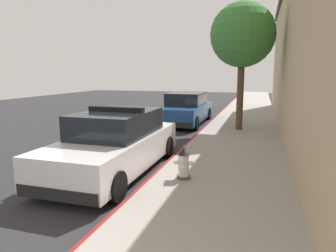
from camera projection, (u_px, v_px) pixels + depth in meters
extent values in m
cube|color=#2B2B2D|center=(89.00, 137.00, 12.56)|extent=(33.86, 60.00, 0.20)
cube|color=#9E9991|center=(236.00, 143.00, 10.79)|extent=(3.11, 60.00, 0.14)
cube|color=maroon|center=(193.00, 140.00, 11.25)|extent=(0.08, 60.00, 0.14)
cube|color=black|center=(320.00, 15.00, 4.77)|extent=(0.06, 1.30, 1.10)
cube|color=black|center=(287.00, 48.00, 11.05)|extent=(0.06, 1.30, 1.10)
cube|color=black|center=(278.00, 57.00, 17.33)|extent=(0.06, 1.30, 1.10)
cube|color=white|center=(116.00, 150.00, 7.73)|extent=(1.84, 4.80, 0.76)
cube|color=black|center=(117.00, 123.00, 7.76)|extent=(1.64, 2.50, 0.60)
cube|color=black|center=(58.00, 194.00, 5.57)|extent=(1.76, 0.16, 0.24)
cube|color=black|center=(148.00, 141.00, 9.98)|extent=(1.76, 0.16, 0.24)
cylinder|color=black|center=(116.00, 143.00, 9.63)|extent=(0.22, 0.64, 0.64)
cylinder|color=black|center=(167.00, 147.00, 9.13)|extent=(0.22, 0.64, 0.64)
cylinder|color=black|center=(43.00, 178.00, 6.43)|extent=(0.22, 0.64, 0.64)
cylinder|color=black|center=(116.00, 187.00, 5.93)|extent=(0.22, 0.64, 0.64)
cube|color=black|center=(116.00, 109.00, 7.65)|extent=(1.48, 0.20, 0.12)
cube|color=red|center=(104.00, 109.00, 7.75)|extent=(0.44, 0.18, 0.11)
cube|color=#1E33E0|center=(129.00, 110.00, 7.54)|extent=(0.44, 0.18, 0.11)
cube|color=navy|center=(186.00, 112.00, 15.22)|extent=(1.84, 4.80, 0.76)
cube|color=black|center=(187.00, 98.00, 15.25)|extent=(1.64, 2.50, 0.60)
cube|color=black|center=(173.00, 125.00, 13.06)|extent=(1.76, 0.16, 0.24)
cube|color=black|center=(196.00, 112.00, 17.47)|extent=(1.76, 0.16, 0.24)
cylinder|color=black|center=(178.00, 112.00, 17.12)|extent=(0.22, 0.64, 0.64)
cylinder|color=black|center=(208.00, 114.00, 16.62)|extent=(0.22, 0.64, 0.64)
cylinder|color=black|center=(159.00, 122.00, 13.92)|extent=(0.22, 0.64, 0.64)
cylinder|color=black|center=(196.00, 123.00, 13.42)|extent=(0.22, 0.64, 0.64)
cylinder|color=#4C4C51|center=(184.00, 177.00, 6.91)|extent=(0.32, 0.32, 0.06)
cylinder|color=silver|center=(184.00, 165.00, 6.86)|extent=(0.24, 0.24, 0.50)
cone|color=black|center=(184.00, 152.00, 6.81)|extent=(0.28, 0.28, 0.14)
cylinder|color=#4C4C51|center=(184.00, 147.00, 6.79)|extent=(0.05, 0.05, 0.06)
cylinder|color=silver|center=(176.00, 162.00, 6.90)|extent=(0.10, 0.10, 0.10)
cylinder|color=silver|center=(191.00, 163.00, 6.80)|extent=(0.10, 0.10, 0.10)
cylinder|color=silver|center=(182.00, 167.00, 6.69)|extent=(0.13, 0.12, 0.13)
cylinder|color=brown|center=(240.00, 94.00, 12.70)|extent=(0.28, 0.28, 3.00)
sphere|color=#387A33|center=(243.00, 35.00, 12.28)|extent=(2.64, 2.64, 2.64)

